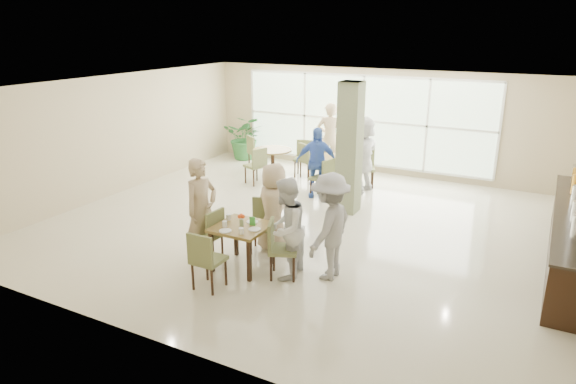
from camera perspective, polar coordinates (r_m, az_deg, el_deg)
The scene contains 20 objects.
ground at distance 10.45m, azimuth 2.11°, elevation -3.77°, with size 10.00×10.00×0.00m, color beige.
room_shell at distance 9.94m, azimuth 2.22°, elevation 5.38°, with size 10.00×10.00×10.00m.
window_bank at distance 14.23m, azimuth 8.27°, elevation 7.86°, with size 7.00×0.04×7.00m.
column at distance 10.93m, azimuth 6.85°, elevation 4.81°, with size 0.45×0.45×2.80m, color #636C4B.
main_table at distance 8.50m, azimuth -5.16°, elevation -4.42°, with size 0.86×0.86×0.75m.
round_table_left at distance 13.67m, azimuth -1.71°, elevation 3.99°, with size 1.02×1.02×0.75m.
round_table_right at distance 12.80m, azimuth 4.98°, elevation 2.98°, with size 1.05×1.05×0.75m.
chairs_main_table at distance 8.54m, azimuth -5.26°, elevation -5.53°, with size 1.97×2.07×0.95m.
chairs_table_left at distance 13.74m, azimuth -1.80°, elevation 3.72°, with size 2.04×1.86×0.95m.
chairs_table_right at distance 12.82m, azimuth 4.93°, elevation 2.60°, with size 2.15×1.91×0.95m.
tabletop_clutter at distance 8.40m, azimuth -5.42°, elevation -3.47°, with size 0.75×0.74×0.21m.
buffet_counter at distance 9.85m, azimuth 29.09°, elevation -4.11°, with size 0.64×4.70×1.95m.
potted_plant at distance 15.53m, azimuth -4.73°, elevation 6.09°, with size 1.20×1.20×1.34m, color #27632D.
teen_left at distance 8.84m, azimuth -9.56°, elevation -1.96°, with size 0.65×0.43×1.79m, color tan.
teen_far at distance 9.08m, azimuth -1.59°, elevation -1.74°, with size 0.79×0.43×1.61m, color tan.
teen_right at distance 8.11m, azimuth -0.23°, elevation -4.09°, with size 0.80×0.63×1.65m, color white.
teen_standing at distance 8.10m, azimuth 4.66°, elevation -3.86°, with size 1.12×0.65×1.74m, color #979799.
adult_a at distance 12.00m, azimuth 3.18°, elevation 3.31°, with size 0.97×0.55×1.66m, color #436BCA.
adult_b at distance 12.44m, azimuth 8.30°, elevation 4.15°, with size 1.72×0.74×1.85m, color white.
adult_standing at distance 14.02m, azimuth 4.66°, elevation 6.00°, with size 0.70×0.46×1.92m, color tan.
Camera 1 is at (4.19, -8.74, 3.89)m, focal length 32.00 mm.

